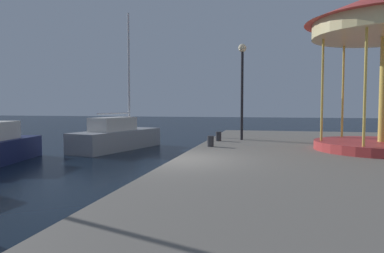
{
  "coord_description": "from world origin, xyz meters",
  "views": [
    {
      "loc": [
        2.72,
        -9.86,
        2.33
      ],
      "look_at": [
        -0.78,
        5.87,
        1.37
      ],
      "focal_mm": 33.56,
      "sensor_mm": 36.0,
      "label": 1
    }
  ],
  "objects_px": {
    "bollard_south": "(218,136)",
    "lamp_post_mid_promenade": "(242,74)",
    "bollard_center": "(211,141)",
    "sailboat_grey": "(117,137)"
  },
  "relations": [
    {
      "from": "bollard_center",
      "to": "sailboat_grey",
      "type": "bearing_deg",
      "value": 142.27
    },
    {
      "from": "bollard_south",
      "to": "lamp_post_mid_promenade",
      "type": "bearing_deg",
      "value": 37.78
    },
    {
      "from": "lamp_post_mid_promenade",
      "to": "bollard_south",
      "type": "xyz_separation_m",
      "value": [
        -0.93,
        -0.72,
        -2.68
      ]
    },
    {
      "from": "sailboat_grey",
      "to": "bollard_center",
      "type": "bearing_deg",
      "value": -37.73
    },
    {
      "from": "sailboat_grey",
      "to": "bollard_south",
      "type": "height_order",
      "value": "sailboat_grey"
    },
    {
      "from": "sailboat_grey",
      "to": "lamp_post_mid_promenade",
      "type": "distance_m",
      "value": 7.5
    },
    {
      "from": "bollard_center",
      "to": "bollard_south",
      "type": "xyz_separation_m",
      "value": [
        -0.01,
        2.13,
        0.0
      ]
    },
    {
      "from": "lamp_post_mid_promenade",
      "to": "bollard_center",
      "type": "distance_m",
      "value": 4.02
    },
    {
      "from": "bollard_south",
      "to": "sailboat_grey",
      "type": "bearing_deg",
      "value": 157.96
    },
    {
      "from": "sailboat_grey",
      "to": "lamp_post_mid_promenade",
      "type": "relative_size",
      "value": 1.75
    }
  ]
}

